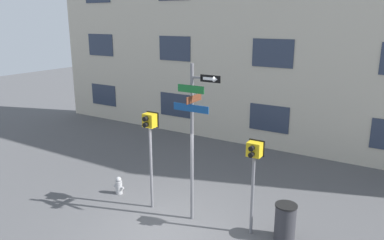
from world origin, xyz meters
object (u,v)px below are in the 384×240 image
object	(u,v)px
street_sign_pole	(194,130)
pedestrian_signal_left	(150,134)
fire_hydrant	(119,186)
trash_bin	(285,222)
pedestrian_signal_right	(254,162)

from	to	relation	value
street_sign_pole	pedestrian_signal_left	xyz separation A→B (m)	(-1.42, -0.05, -0.32)
fire_hydrant	trash_bin	distance (m)	5.34
street_sign_pole	trash_bin	bearing A→B (deg)	9.23
pedestrian_signal_right	fire_hydrant	xyz separation A→B (m)	(-4.50, -0.09, -1.72)
pedestrian_signal_right	trash_bin	xyz separation A→B (m)	(0.82, 0.21, -1.52)
pedestrian_signal_left	fire_hydrant	bearing A→B (deg)	174.22
street_sign_pole	fire_hydrant	distance (m)	3.70
fire_hydrant	street_sign_pole	bearing A→B (deg)	-1.94
fire_hydrant	trash_bin	world-z (taller)	trash_bin
pedestrian_signal_right	trash_bin	distance (m)	1.74
street_sign_pole	fire_hydrant	bearing A→B (deg)	178.06
pedestrian_signal_left	trash_bin	size ratio (longest dim) A/B	3.03
pedestrian_signal_left	pedestrian_signal_right	xyz separation A→B (m)	(3.06, 0.24, -0.29)
pedestrian_signal_right	trash_bin	size ratio (longest dim) A/B	2.65
pedestrian_signal_right	fire_hydrant	bearing A→B (deg)	-178.85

